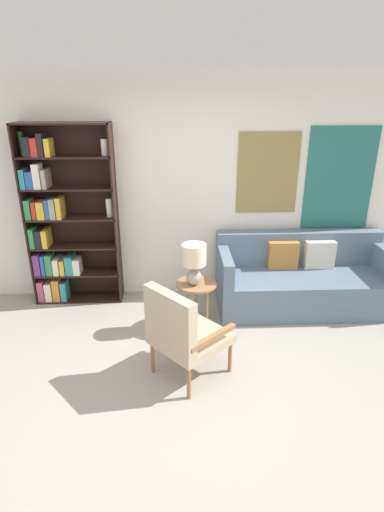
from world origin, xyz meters
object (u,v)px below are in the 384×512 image
(couch, at_px, (302,280))
(side_table, at_px, (196,289))
(bookshelf, at_px, (61,224))
(armchair, at_px, (181,330))
(table_lamp, at_px, (194,260))

(couch, distance_m, side_table, 1.39)
(bookshelf, relative_size, armchair, 2.35)
(bookshelf, height_order, table_lamp, bookshelf)
(armchair, distance_m, side_table, 0.90)
(couch, height_order, side_table, couch)
(couch, relative_size, table_lamp, 4.46)
(table_lamp, bearing_deg, bookshelf, 154.21)
(couch, bearing_deg, bookshelf, 174.72)
(side_table, xyz_separation_m, table_lamp, (-0.03, -0.04, 0.35))
(side_table, relative_size, table_lamp, 1.16)
(armchair, distance_m, couch, 2.00)
(bookshelf, xyz_separation_m, armchair, (1.40, -1.60, -0.49))
(armchair, xyz_separation_m, couch, (1.48, 1.33, -0.18))
(armchair, bearing_deg, bookshelf, 131.24)
(bookshelf, distance_m, side_table, 1.81)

